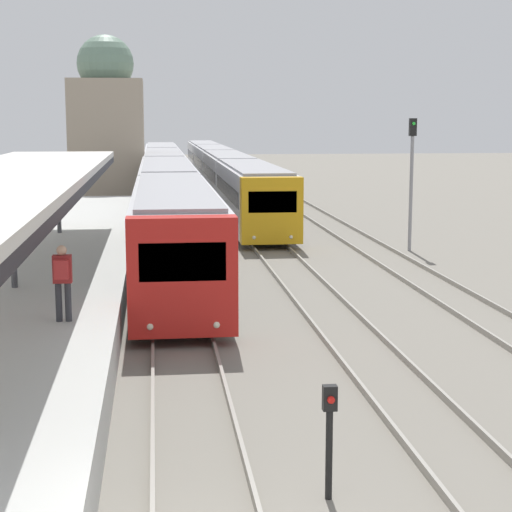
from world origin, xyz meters
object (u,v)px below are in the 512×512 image
person_on_platform (62,277)px  signal_post_near (329,429)px  signal_mast_far (412,169)px  train_near (165,182)px  train_far (220,169)px

person_on_platform → signal_post_near: 8.39m
person_on_platform → signal_mast_far: 19.59m
train_near → signal_mast_far: 18.43m
train_far → signal_mast_far: signal_mast_far is taller
person_on_platform → signal_mast_far: signal_mast_far is taller
train_far → signal_post_near: 50.39m
train_near → signal_mast_far: size_ratio=11.07×
signal_mast_far → train_near: bearing=121.9°
person_on_platform → signal_post_near: size_ratio=0.99×
person_on_platform → train_far: 43.76m
person_on_platform → train_near: bearing=85.2°
train_far → train_near: bearing=-108.3°
signal_post_near → train_near: bearing=92.7°
person_on_platform → signal_post_near: person_on_platform is taller
train_near → person_on_platform: bearing=-94.8°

